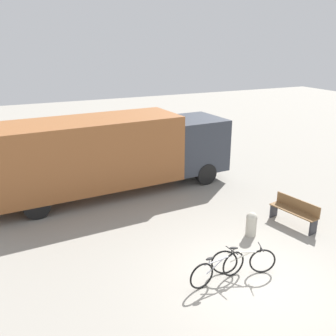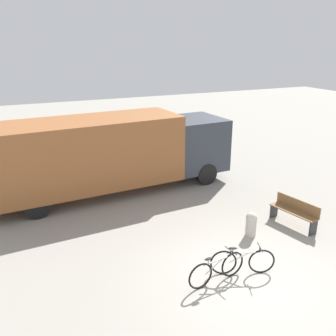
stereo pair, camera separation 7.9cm
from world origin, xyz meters
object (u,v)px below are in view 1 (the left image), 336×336
park_bench (295,211)px  bicycle_near (218,269)px  bollard_near_bench (251,223)px  delivery_truck (109,152)px  bicycle_middle (243,261)px

park_bench → bicycle_near: (-3.77, -1.54, -0.12)m
park_bench → bollard_near_bench: park_bench is taller
delivery_truck → bicycle_middle: bearing=-80.5°
bollard_near_bench → delivery_truck: bearing=119.4°
delivery_truck → bicycle_middle: delivery_truck is taller
bollard_near_bench → bicycle_near: bearing=-144.1°
delivery_truck → park_bench: size_ratio=5.83×
delivery_truck → bollard_near_bench: (2.84, -5.04, -1.20)m
bicycle_middle → bollard_near_bench: (1.35, 1.50, 0.05)m
delivery_truck → bicycle_near: size_ratio=5.85×
delivery_truck → bicycle_near: delivery_truck is taller
bicycle_near → bicycle_middle: size_ratio=1.06×
park_bench → bicycle_near: park_bench is taller
bicycle_middle → bollard_near_bench: bearing=69.4°
bicycle_near → bollard_near_bench: bicycle_near is taller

